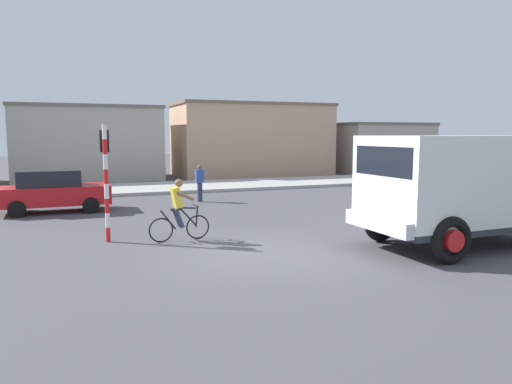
% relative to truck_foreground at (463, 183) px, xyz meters
% --- Properties ---
extents(ground_plane, '(120.00, 120.00, 0.00)m').
position_rel_truck_foreground_xyz_m(ground_plane, '(-5.37, 1.30, -1.67)').
color(ground_plane, '#4C4C51').
extents(sidewalk_far, '(80.00, 5.00, 0.16)m').
position_rel_truck_foreground_xyz_m(sidewalk_far, '(-5.37, 16.14, -1.59)').
color(sidewalk_far, '#ADADA8').
rests_on(sidewalk_far, ground).
extents(truck_foreground, '(5.46, 2.92, 2.90)m').
position_rel_truck_foreground_xyz_m(truck_foreground, '(0.00, 0.00, 0.00)').
color(truck_foreground, white).
rests_on(truck_foreground, ground).
extents(cyclist, '(1.73, 0.50, 1.72)m').
position_rel_truck_foreground_xyz_m(cyclist, '(-6.76, 3.35, -0.80)').
color(cyclist, black).
rests_on(cyclist, ground).
extents(traffic_light_pole, '(0.24, 0.43, 3.20)m').
position_rel_truck_foreground_xyz_m(traffic_light_pole, '(-8.61, 3.99, 0.40)').
color(traffic_light_pole, red).
rests_on(traffic_light_pole, ground).
extents(car_red_near, '(4.03, 1.94, 1.60)m').
position_rel_truck_foreground_xyz_m(car_red_near, '(-10.12, 9.94, -0.85)').
color(car_red_near, red).
rests_on(car_red_near, ground).
extents(pedestrian_near_kerb, '(0.34, 0.22, 1.62)m').
position_rel_truck_foreground_xyz_m(pedestrian_near_kerb, '(-4.24, 10.63, -0.82)').
color(pedestrian_near_kerb, '#2D334C').
rests_on(pedestrian_near_kerb, ground).
extents(building_mid_block, '(8.99, 5.84, 4.72)m').
position_rel_truck_foreground_xyz_m(building_mid_block, '(-8.25, 23.39, 0.69)').
color(building_mid_block, '#B2AD9E').
rests_on(building_mid_block, ground).
extents(building_corner_right, '(11.04, 5.53, 5.10)m').
position_rel_truck_foreground_xyz_m(building_corner_right, '(2.93, 23.03, 0.88)').
color(building_corner_right, tan).
rests_on(building_corner_right, ground).
extents(building_set_back, '(7.22, 5.11, 3.78)m').
position_rel_truck_foreground_xyz_m(building_set_back, '(12.99, 21.74, 0.23)').
color(building_set_back, '#9E9389').
rests_on(building_set_back, ground).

